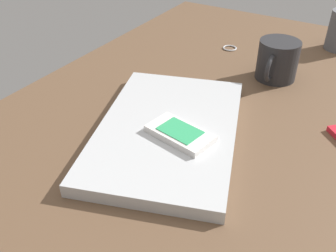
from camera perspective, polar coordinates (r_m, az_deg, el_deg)
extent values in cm
cube|color=brown|center=(71.37, 7.59, 0.28)|extent=(120.00, 80.00, 3.00)
cube|color=#B7BABC|center=(64.64, 0.00, -0.64)|extent=(40.76, 32.86, 2.24)
cube|color=silver|center=(61.03, 1.82, -1.15)|extent=(7.69, 11.65, 1.11)
cube|color=#33A566|center=(60.66, 1.83, -0.67)|extent=(5.67, 7.40, 0.14)
cylinder|color=#262628|center=(85.03, 16.22, 9.56)|extent=(8.62, 8.62, 8.46)
torus|color=#262628|center=(80.91, 15.23, 8.41)|extent=(5.64, 0.90, 5.64)
torus|color=silver|center=(99.11, 9.32, 11.55)|extent=(3.53, 3.53, 0.36)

